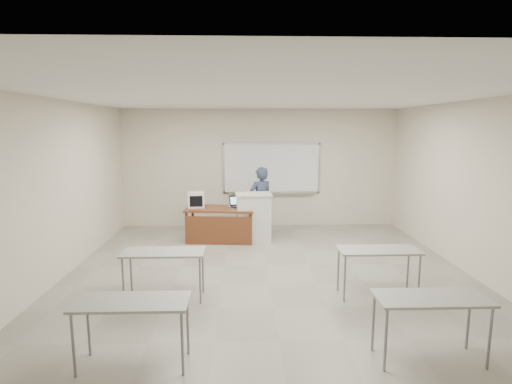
{
  "coord_description": "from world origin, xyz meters",
  "views": [
    {
      "loc": [
        -0.41,
        -6.19,
        2.53
      ],
      "look_at": [
        -0.15,
        2.2,
        1.17
      ],
      "focal_mm": 28.0,
      "sensor_mm": 36.0,
      "label": 1
    }
  ],
  "objects_px": {
    "instructor_desk": "(220,217)",
    "mouse": "(229,207)",
    "crt_monitor": "(196,200)",
    "laptop": "(238,204)",
    "podium": "(254,217)",
    "whiteboard": "(272,169)",
    "presenter": "(261,202)",
    "keyboard": "(247,194)"
  },
  "relations": [
    {
      "from": "whiteboard",
      "to": "presenter",
      "type": "distance_m",
      "value": 1.23
    },
    {
      "from": "instructor_desk",
      "to": "crt_monitor",
      "type": "bearing_deg",
      "value": 161.55
    },
    {
      "from": "crt_monitor",
      "to": "laptop",
      "type": "xyz_separation_m",
      "value": [
        0.95,
        0.03,
        -0.11
      ]
    },
    {
      "from": "mouse",
      "to": "keyboard",
      "type": "height_order",
      "value": "keyboard"
    },
    {
      "from": "whiteboard",
      "to": "mouse",
      "type": "xyz_separation_m",
      "value": [
        -1.04,
        -1.32,
        -0.71
      ]
    },
    {
      "from": "instructor_desk",
      "to": "podium",
      "type": "xyz_separation_m",
      "value": [
        0.74,
        0.01,
        -0.01
      ]
    },
    {
      "from": "instructor_desk",
      "to": "mouse",
      "type": "bearing_deg",
      "value": 43.93
    },
    {
      "from": "whiteboard",
      "to": "mouse",
      "type": "relative_size",
      "value": 28.11
    },
    {
      "from": "instructor_desk",
      "to": "keyboard",
      "type": "relative_size",
      "value": 3.13
    },
    {
      "from": "crt_monitor",
      "to": "keyboard",
      "type": "xyz_separation_m",
      "value": [
        1.14,
        -0.35,
        0.19
      ]
    },
    {
      "from": "whiteboard",
      "to": "podium",
      "type": "height_order",
      "value": "whiteboard"
    },
    {
      "from": "instructor_desk",
      "to": "mouse",
      "type": "relative_size",
      "value": 17.31
    },
    {
      "from": "whiteboard",
      "to": "crt_monitor",
      "type": "relative_size",
      "value": 5.94
    },
    {
      "from": "presenter",
      "to": "laptop",
      "type": "bearing_deg",
      "value": -1.98
    },
    {
      "from": "crt_monitor",
      "to": "instructor_desk",
      "type": "bearing_deg",
      "value": -28.74
    },
    {
      "from": "presenter",
      "to": "whiteboard",
      "type": "bearing_deg",
      "value": -133.99
    },
    {
      "from": "laptop",
      "to": "keyboard",
      "type": "relative_size",
      "value": 0.63
    },
    {
      "from": "crt_monitor",
      "to": "whiteboard",
      "type": "bearing_deg",
      "value": 29.34
    },
    {
      "from": "crt_monitor",
      "to": "mouse",
      "type": "bearing_deg",
      "value": -11.13
    },
    {
      "from": "laptop",
      "to": "instructor_desk",
      "type": "bearing_deg",
      "value": -170.58
    },
    {
      "from": "instructor_desk",
      "to": "presenter",
      "type": "height_order",
      "value": "presenter"
    },
    {
      "from": "keyboard",
      "to": "presenter",
      "type": "height_order",
      "value": "presenter"
    },
    {
      "from": "laptop",
      "to": "podium",
      "type": "bearing_deg",
      "value": -60.78
    },
    {
      "from": "crt_monitor",
      "to": "mouse",
      "type": "height_order",
      "value": "crt_monitor"
    },
    {
      "from": "presenter",
      "to": "crt_monitor",
      "type": "bearing_deg",
      "value": -15.89
    },
    {
      "from": "keyboard",
      "to": "podium",
      "type": "bearing_deg",
      "value": 47.07
    },
    {
      "from": "keyboard",
      "to": "presenter",
      "type": "relative_size",
      "value": 0.3
    },
    {
      "from": "whiteboard",
      "to": "laptop",
      "type": "distance_m",
      "value": 1.62
    },
    {
      "from": "podium",
      "to": "keyboard",
      "type": "xyz_separation_m",
      "value": [
        -0.15,
        -0.12,
        0.56
      ]
    },
    {
      "from": "crt_monitor",
      "to": "laptop",
      "type": "bearing_deg",
      "value": -3.67
    },
    {
      "from": "whiteboard",
      "to": "podium",
      "type": "relative_size",
      "value": 2.27
    },
    {
      "from": "laptop",
      "to": "mouse",
      "type": "distance_m",
      "value": 0.23
    },
    {
      "from": "podium",
      "to": "mouse",
      "type": "xyz_separation_m",
      "value": [
        -0.54,
        0.15,
        0.22
      ]
    },
    {
      "from": "mouse",
      "to": "presenter",
      "type": "distance_m",
      "value": 0.8
    },
    {
      "from": "instructor_desk",
      "to": "crt_monitor",
      "type": "distance_m",
      "value": 0.7
    },
    {
      "from": "podium",
      "to": "presenter",
      "type": "height_order",
      "value": "presenter"
    },
    {
      "from": "keyboard",
      "to": "presenter",
      "type": "bearing_deg",
      "value": 69.89
    },
    {
      "from": "instructor_desk",
      "to": "laptop",
      "type": "height_order",
      "value": "laptop"
    },
    {
      "from": "instructor_desk",
      "to": "presenter",
      "type": "xyz_separation_m",
      "value": [
        0.92,
        0.5,
        0.26
      ]
    },
    {
      "from": "whiteboard",
      "to": "keyboard",
      "type": "bearing_deg",
      "value": -112.26
    },
    {
      "from": "podium",
      "to": "keyboard",
      "type": "distance_m",
      "value": 0.59
    },
    {
      "from": "podium",
      "to": "laptop",
      "type": "relative_size",
      "value": 3.53
    }
  ]
}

